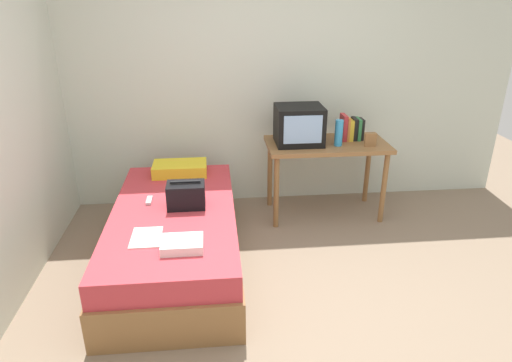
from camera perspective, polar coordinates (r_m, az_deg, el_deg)
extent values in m
plane|color=#84705B|center=(3.33, 4.68, -16.34)|extent=(8.00, 8.00, 0.00)
cube|color=silver|center=(4.63, 0.81, 12.95)|extent=(5.20, 0.10, 2.60)
cube|color=olive|center=(3.81, -10.08, -8.22)|extent=(1.00, 2.00, 0.31)
cube|color=#C63842|center=(3.69, -10.34, -4.90)|extent=(0.97, 1.94, 0.19)
cube|color=olive|center=(4.41, 8.97, 4.59)|extent=(1.16, 0.60, 0.04)
cylinder|color=olive|center=(4.23, 2.59, -1.48)|extent=(0.05, 0.05, 0.72)
cylinder|color=olive|center=(4.49, 15.86, -0.88)|extent=(0.05, 0.05, 0.72)
cylinder|color=olive|center=(4.66, 1.77, 0.95)|extent=(0.05, 0.05, 0.72)
cylinder|color=olive|center=(4.90, 13.93, 1.37)|extent=(0.05, 0.05, 0.72)
cube|color=black|center=(4.30, 5.46, 7.08)|extent=(0.44, 0.38, 0.36)
cube|color=#8CB2E0|center=(4.11, 5.97, 6.48)|extent=(0.35, 0.01, 0.26)
cylinder|color=#3399DB|center=(4.30, 10.43, 6.01)|extent=(0.08, 0.08, 0.25)
cube|color=#B72D33|center=(4.48, 11.00, 6.69)|extent=(0.04, 0.16, 0.25)
cube|color=#CC7233|center=(4.49, 11.40, 6.58)|extent=(0.02, 0.17, 0.23)
cube|color=gold|center=(4.51, 11.78, 6.40)|extent=(0.04, 0.16, 0.20)
cube|color=black|center=(4.52, 12.30, 6.49)|extent=(0.04, 0.14, 0.22)
cube|color=#337F47|center=(4.53, 12.75, 6.45)|extent=(0.03, 0.16, 0.21)
cube|color=black|center=(4.54, 13.14, 6.44)|extent=(0.03, 0.13, 0.21)
cube|color=olive|center=(4.36, 14.29, 5.09)|extent=(0.11, 0.02, 0.13)
cube|color=yellow|center=(4.32, -9.61, 1.56)|extent=(0.50, 0.30, 0.11)
cube|color=black|center=(3.64, -8.84, -1.78)|extent=(0.30, 0.20, 0.20)
cylinder|color=black|center=(3.59, -8.95, -0.12)|extent=(0.24, 0.02, 0.02)
cube|color=white|center=(3.29, -13.72, -6.94)|extent=(0.21, 0.29, 0.01)
cube|color=black|center=(3.18, -8.99, -7.42)|extent=(0.04, 0.16, 0.02)
cube|color=#B7B7BC|center=(3.82, -13.36, -2.41)|extent=(0.04, 0.14, 0.02)
cube|color=white|center=(3.10, -9.32, -7.89)|extent=(0.28, 0.22, 0.06)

